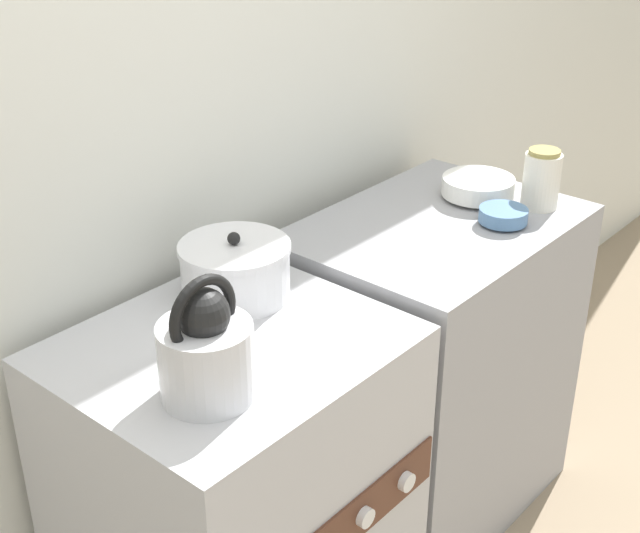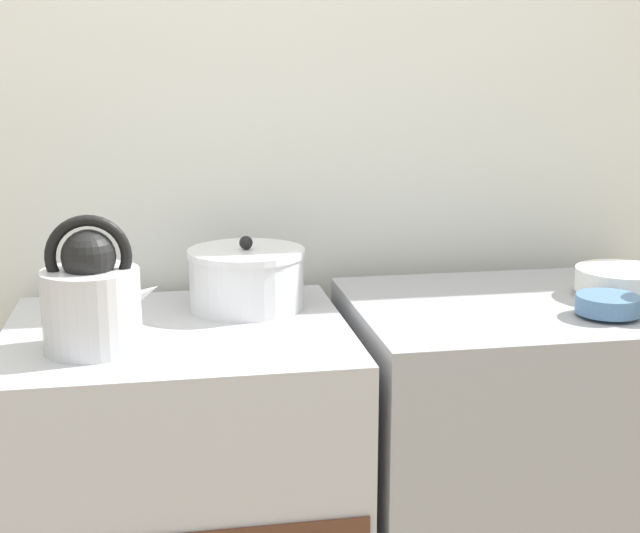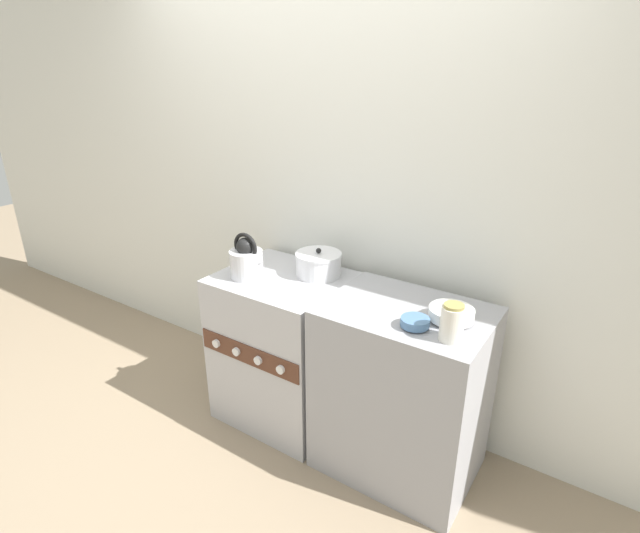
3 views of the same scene
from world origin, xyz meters
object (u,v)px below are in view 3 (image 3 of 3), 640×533
at_px(storage_jar, 452,323).
at_px(kettle, 246,260).
at_px(stove, 284,347).
at_px(enamel_bowl, 451,314).
at_px(small_ceramic_bowl, 415,322).
at_px(cooking_pot, 319,264).

bearing_deg(storage_jar, kettle, 177.18).
xyz_separation_m(stove, enamel_bowl, (0.92, -0.01, 0.48)).
bearing_deg(storage_jar, enamel_bowl, 109.85).
xyz_separation_m(stove, small_ceramic_bowl, (0.81, -0.14, 0.48)).
xyz_separation_m(cooking_pot, small_ceramic_bowl, (0.66, -0.27, -0.02)).
relative_size(stove, small_ceramic_bowl, 7.04).
height_order(stove, storage_jar, storage_jar).
bearing_deg(stove, kettle, -145.01).
distance_m(enamel_bowl, small_ceramic_bowl, 0.17).
height_order(cooking_pot, small_ceramic_bowl, cooking_pot).
relative_size(kettle, small_ceramic_bowl, 1.99).
height_order(cooking_pot, enamel_bowl, cooking_pot).
bearing_deg(kettle, cooking_pot, 37.96).
bearing_deg(kettle, stove, 34.99).
bearing_deg(storage_jar, stove, 170.79).
xyz_separation_m(kettle, small_ceramic_bowl, (0.96, -0.04, -0.05)).
xyz_separation_m(small_ceramic_bowl, storage_jar, (0.16, -0.01, 0.05)).
bearing_deg(small_ceramic_bowl, kettle, 177.54).
bearing_deg(enamel_bowl, stove, 179.63).
relative_size(kettle, storage_jar, 1.55).
xyz_separation_m(kettle, cooking_pot, (0.29, 0.23, -0.03)).
distance_m(stove, storage_jar, 1.12).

